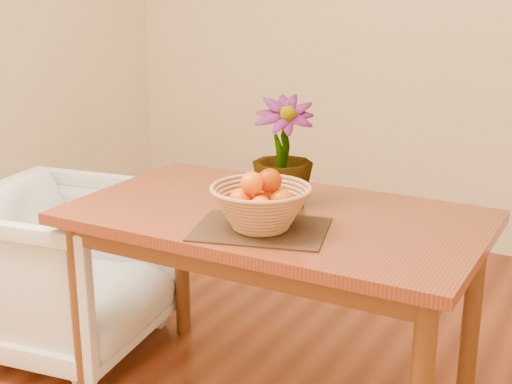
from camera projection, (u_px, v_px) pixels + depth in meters
The scene contains 7 objects.
wall_back at pixel (439, 10), 3.89m from camera, with size 4.00×0.02×2.70m, color #FFEDC2.
table at pixel (275, 236), 2.45m from camera, with size 1.40×0.80×0.75m.
placemat at pixel (261, 229), 2.25m from camera, with size 0.41×0.31×0.01m, color #341D13.
wicker_basket at pixel (261, 209), 2.23m from camera, with size 0.32×0.32×0.13m.
orange_pile at pixel (262, 193), 2.21m from camera, with size 0.19×0.18×0.14m.
potted_plant at pixel (283, 152), 2.46m from camera, with size 0.21×0.21×0.38m, color #1C4814.
armchair at pixel (64, 262), 2.96m from camera, with size 0.74×0.70×0.77m, color #856D5C.
Camera 1 is at (1.05, -1.75, 1.51)m, focal length 50.00 mm.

